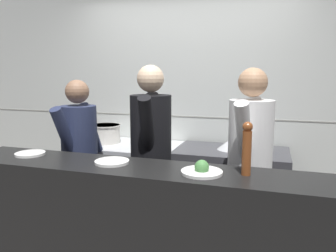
% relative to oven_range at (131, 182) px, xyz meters
% --- Properties ---
extents(wall_back_tiled, '(8.00, 0.06, 2.60)m').
position_rel_oven_range_xyz_m(wall_back_tiled, '(0.54, 0.40, 0.87)').
color(wall_back_tiled, silver).
rests_on(wall_back_tiled, ground_plane).
extents(oven_range, '(1.06, 0.71, 0.86)m').
position_rel_oven_range_xyz_m(oven_range, '(0.00, 0.00, 0.00)').
color(oven_range, '#232326').
rests_on(oven_range, ground_plane).
extents(prep_counter, '(1.11, 0.65, 0.88)m').
position_rel_oven_range_xyz_m(prep_counter, '(1.11, -0.00, 0.00)').
color(prep_counter, '#38383D').
rests_on(prep_counter, ground_plane).
extents(pass_counter, '(2.60, 0.45, 1.02)m').
position_rel_oven_range_xyz_m(pass_counter, '(0.57, -1.26, 0.07)').
color(pass_counter, black).
rests_on(pass_counter, ground_plane).
extents(stock_pot, '(0.34, 0.34, 0.20)m').
position_rel_oven_range_xyz_m(stock_pot, '(-0.31, 0.01, 0.54)').
color(stock_pot, beige).
rests_on(stock_pot, oven_range).
extents(sauce_pot, '(0.29, 0.29, 0.15)m').
position_rel_oven_range_xyz_m(sauce_pot, '(0.24, -0.04, 0.51)').
color(sauce_pot, beige).
rests_on(sauce_pot, oven_range).
extents(mixing_bowl_steel, '(0.26, 0.26, 0.11)m').
position_rel_oven_range_xyz_m(mixing_bowl_steel, '(1.09, 0.02, 0.50)').
color(mixing_bowl_steel, '#B7BABF').
rests_on(mixing_bowl_steel, prep_counter).
extents(chefs_knife, '(0.31, 0.20, 0.02)m').
position_rel_oven_range_xyz_m(chefs_knife, '(1.29, -0.17, 0.45)').
color(chefs_knife, '#B7BABF').
rests_on(chefs_knife, prep_counter).
extents(plated_dish_main, '(0.22, 0.22, 0.02)m').
position_rel_oven_range_xyz_m(plated_dish_main, '(-0.29, -1.21, 0.59)').
color(plated_dish_main, white).
rests_on(plated_dish_main, pass_counter).
extents(plated_dish_appetiser, '(0.24, 0.24, 0.02)m').
position_rel_oven_range_xyz_m(plated_dish_appetiser, '(0.42, -1.23, 0.59)').
color(plated_dish_appetiser, white).
rests_on(plated_dish_appetiser, pass_counter).
extents(plated_dish_dessert, '(0.26, 0.26, 0.09)m').
position_rel_oven_range_xyz_m(plated_dish_dessert, '(1.06, -1.28, 0.61)').
color(plated_dish_dessert, white).
rests_on(plated_dish_dessert, pass_counter).
extents(pepper_mill, '(0.06, 0.06, 0.33)m').
position_rel_oven_range_xyz_m(pepper_mill, '(1.33, -1.23, 0.76)').
color(pepper_mill, brown).
rests_on(pepper_mill, pass_counter).
extents(chef_head_cook, '(0.34, 0.69, 1.58)m').
position_rel_oven_range_xyz_m(chef_head_cook, '(-0.18, -0.71, 0.45)').
color(chef_head_cook, black).
rests_on(chef_head_cook, ground_plane).
extents(chef_sous, '(0.41, 0.75, 1.71)m').
position_rel_oven_range_xyz_m(chef_sous, '(0.50, -0.68, 0.52)').
color(chef_sous, black).
rests_on(chef_sous, ground_plane).
extents(chef_line, '(0.39, 0.74, 1.68)m').
position_rel_oven_range_xyz_m(chef_line, '(1.32, -0.66, 0.50)').
color(chef_line, black).
rests_on(chef_line, ground_plane).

